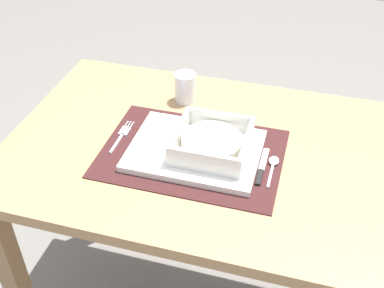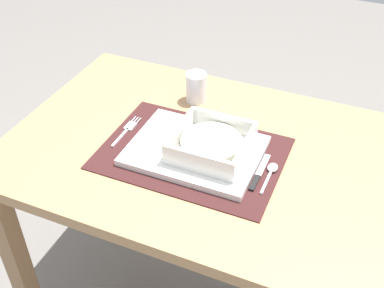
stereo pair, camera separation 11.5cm
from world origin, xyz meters
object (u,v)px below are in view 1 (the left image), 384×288
object	(u,v)px
fork	(123,134)
drinking_glass	(185,89)
bread_knife	(254,163)
butter_knife	(262,168)
dining_table	(200,179)
porridge_bowl	(212,143)
spoon	(273,164)

from	to	relation	value
fork	drinking_glass	size ratio (longest dim) A/B	1.63
bread_knife	drinking_glass	distance (m)	0.32
butter_knife	bread_knife	xyz separation A→B (m)	(-0.02, 0.01, -0.00)
dining_table	bread_knife	xyz separation A→B (m)	(0.14, -0.03, 0.12)
porridge_bowl	spoon	world-z (taller)	porridge_bowl
dining_table	fork	distance (m)	0.23
dining_table	porridge_bowl	size ratio (longest dim) A/B	5.58
butter_knife	bread_knife	size ratio (longest dim) A/B	1.02
bread_knife	drinking_glass	bearing A→B (deg)	133.99
dining_table	bread_knife	bearing A→B (deg)	-13.91
bread_knife	drinking_glass	xyz separation A→B (m)	(-0.23, 0.22, 0.03)
spoon	butter_knife	size ratio (longest dim) A/B	0.81
porridge_bowl	drinking_glass	xyz separation A→B (m)	(-0.13, 0.22, -0.00)
porridge_bowl	drinking_glass	size ratio (longest dim) A/B	2.09
fork	butter_knife	size ratio (longest dim) A/B	1.02
dining_table	butter_knife	world-z (taller)	butter_knife
porridge_bowl	drinking_glass	world-z (taller)	drinking_glass
bread_knife	spoon	bearing A→B (deg)	6.69
spoon	fork	bearing A→B (deg)	-179.62
dining_table	spoon	xyz separation A→B (m)	(0.18, -0.03, 0.12)
dining_table	spoon	distance (m)	0.22
fork	butter_knife	xyz separation A→B (m)	(0.36, -0.04, 0.00)
dining_table	butter_knife	xyz separation A→B (m)	(0.16, -0.05, 0.12)
dining_table	butter_knife	distance (m)	0.20
butter_knife	dining_table	bearing A→B (deg)	161.30
bread_knife	drinking_glass	world-z (taller)	drinking_glass
spoon	bread_knife	size ratio (longest dim) A/B	0.82
dining_table	porridge_bowl	distance (m)	0.16
butter_knife	bread_knife	bearing A→B (deg)	142.07
drinking_glass	porridge_bowl	bearing A→B (deg)	-59.16
porridge_bowl	butter_knife	world-z (taller)	porridge_bowl
spoon	butter_knife	world-z (taller)	spoon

